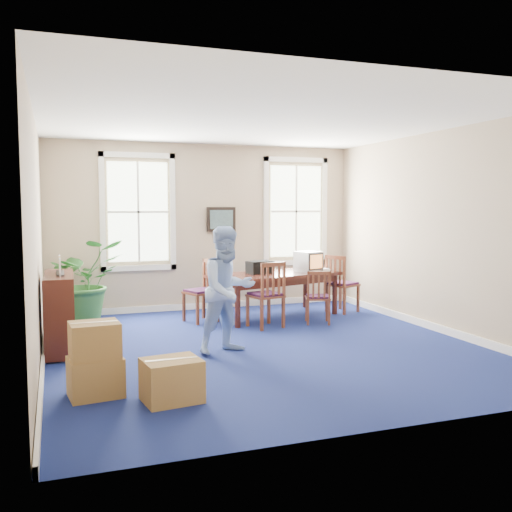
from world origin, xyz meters
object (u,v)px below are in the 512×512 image
object	(u,v)px
potted_plant	(84,281)
cardboard_boxes	(114,353)
crt_tv	(308,261)
credenza	(60,313)
conference_table	(275,295)
man	(228,290)
chair_near_left	(265,294)

from	to	relation	value
potted_plant	cardboard_boxes	xyz separation A→B (m)	(0.12, -3.99, -0.31)
crt_tv	credenza	world-z (taller)	crt_tv
conference_table	man	bearing A→B (deg)	-139.96
conference_table	potted_plant	world-z (taller)	potted_plant
conference_table	man	xyz separation A→B (m)	(-1.53, -2.16, 0.47)
crt_tv	credenza	size ratio (longest dim) A/B	0.33
man	cardboard_boxes	bearing A→B (deg)	-161.24
conference_table	crt_tv	distance (m)	0.91
conference_table	potted_plant	xyz separation A→B (m)	(-3.29, 0.65, 0.32)
crt_tv	cardboard_boxes	size ratio (longest dim) A/B	0.31
credenza	cardboard_boxes	distance (m)	2.09
conference_table	credenza	xyz separation A→B (m)	(-3.71, -1.31, 0.13)
man	cardboard_boxes	xyz separation A→B (m)	(-1.64, -1.17, -0.45)
cardboard_boxes	credenza	bearing A→B (deg)	104.85
conference_table	credenza	size ratio (longest dim) A/B	1.74
crt_tv	man	world-z (taller)	man
crt_tv	potted_plant	size ratio (longest dim) A/B	0.31
chair_near_left	man	distance (m)	1.75
conference_table	crt_tv	xyz separation A→B (m)	(0.69, 0.05, 0.58)
chair_near_left	credenza	distance (m)	3.27
chair_near_left	cardboard_boxes	bearing A→B (deg)	29.88
man	chair_near_left	bearing A→B (deg)	35.47
chair_near_left	potted_plant	size ratio (longest dim) A/B	0.76
potted_plant	cardboard_boxes	world-z (taller)	potted_plant
potted_plant	crt_tv	bearing A→B (deg)	-8.57
man	cardboard_boxes	distance (m)	2.07
man	credenza	distance (m)	2.36
crt_tv	cardboard_boxes	distance (m)	5.17
man	credenza	bearing A→B (deg)	141.93
man	credenza	size ratio (longest dim) A/B	1.29
chair_near_left	man	xyz separation A→B (m)	(-1.05, -1.36, 0.32)
potted_plant	chair_near_left	bearing A→B (deg)	-27.31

